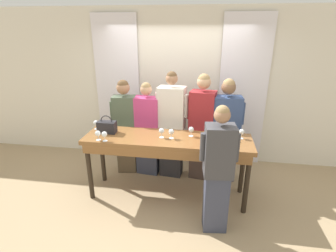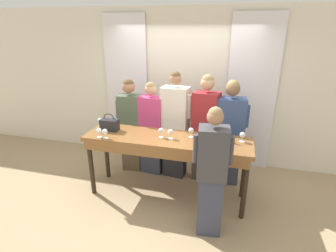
{
  "view_description": "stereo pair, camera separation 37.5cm",
  "coord_description": "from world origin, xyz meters",
  "views": [
    {
      "loc": [
        0.53,
        -3.4,
        2.46
      ],
      "look_at": [
        0.0,
        0.06,
        1.12
      ],
      "focal_mm": 28.0,
      "sensor_mm": 36.0,
      "label": 1
    },
    {
      "loc": [
        0.9,
        -3.33,
        2.46
      ],
      "look_at": [
        0.0,
        0.06,
        1.12
      ],
      "focal_mm": 28.0,
      "sensor_mm": 36.0,
      "label": 2
    }
  ],
  "objects": [
    {
      "name": "guest_navy_coat",
      "position": [
        0.85,
        0.62,
        0.88
      ],
      "size": [
        0.57,
        0.31,
        1.73
      ],
      "color": "#383D51",
      "rests_on": "ground_plane"
    },
    {
      "name": "handbag",
      "position": [
        -0.92,
        0.05,
        1.06
      ],
      "size": [
        0.27,
        0.14,
        0.27
      ],
      "color": "#232328",
      "rests_on": "tasting_bar"
    },
    {
      "name": "wall_back",
      "position": [
        0.0,
        1.36,
        1.4
      ],
      "size": [
        12.0,
        0.06,
        2.8
      ],
      "color": "silver",
      "rests_on": "ground_plane"
    },
    {
      "name": "curtain_panel_right",
      "position": [
        1.15,
        1.3,
        1.34
      ],
      "size": [
        0.83,
        0.03,
        2.69
      ],
      "color": "white",
      "rests_on": "ground_plane"
    },
    {
      "name": "wine_glass_front_mid",
      "position": [
        -1.14,
        0.16,
        1.07
      ],
      "size": [
        0.08,
        0.08,
        0.14
      ],
      "color": "white",
      "rests_on": "tasting_bar"
    },
    {
      "name": "wine_glass_center_mid",
      "position": [
        -0.84,
        -0.26,
        1.07
      ],
      "size": [
        0.08,
        0.08,
        0.14
      ],
      "color": "white",
      "rests_on": "tasting_bar"
    },
    {
      "name": "wine_glass_front_left",
      "position": [
        1.04,
        0.12,
        1.07
      ],
      "size": [
        0.08,
        0.08,
        0.14
      ],
      "color": "white",
      "rests_on": "tasting_bar"
    },
    {
      "name": "guest_pink_top",
      "position": [
        -0.44,
        0.62,
        0.82
      ],
      "size": [
        0.56,
        0.29,
        1.63
      ],
      "color": "#383D51",
      "rests_on": "ground_plane"
    },
    {
      "name": "wine_glass_front_right",
      "position": [
        0.82,
        0.1,
        1.07
      ],
      "size": [
        0.08,
        0.08,
        0.14
      ],
      "color": "white",
      "rests_on": "tasting_bar"
    },
    {
      "name": "wine_glass_center_right",
      "position": [
        0.06,
        -0.03,
        1.07
      ],
      "size": [
        0.08,
        0.08,
        0.14
      ],
      "color": "white",
      "rests_on": "tasting_bar"
    },
    {
      "name": "guest_olive_jacket",
      "position": [
        -0.82,
        0.62,
        0.87
      ],
      "size": [
        0.49,
        0.28,
        1.66
      ],
      "color": "brown",
      "rests_on": "ground_plane"
    },
    {
      "name": "wine_bottle",
      "position": [
        0.7,
        0.15,
        1.1
      ],
      "size": [
        0.07,
        0.07,
        0.34
      ],
      "color": "black",
      "rests_on": "tasting_bar"
    },
    {
      "name": "wine_glass_back_left",
      "position": [
        -0.08,
        -0.02,
        1.07
      ],
      "size": [
        0.08,
        0.08,
        0.14
      ],
      "color": "white",
      "rests_on": "tasting_bar"
    },
    {
      "name": "wine_glass_back_mid",
      "position": [
        -0.94,
        -0.24,
        1.07
      ],
      "size": [
        0.08,
        0.08,
        0.14
      ],
      "color": "white",
      "rests_on": "tasting_bar"
    },
    {
      "name": "tasting_bar",
      "position": [
        0.0,
        -0.02,
        0.86
      ],
      "size": [
        2.4,
        0.64,
        0.97
      ],
      "color": "brown",
      "rests_on": "ground_plane"
    },
    {
      "name": "guest_cream_sweater",
      "position": [
        -0.03,
        0.62,
        0.91
      ],
      "size": [
        0.55,
        0.32,
        1.82
      ],
      "color": "#28282D",
      "rests_on": "ground_plane"
    },
    {
      "name": "ground_plane",
      "position": [
        0.0,
        0.0,
        0.0
      ],
      "size": [
        18.0,
        18.0,
        0.0
      ],
      "primitive_type": "plane",
      "color": "tan"
    },
    {
      "name": "host_pouring",
      "position": [
        0.71,
        -0.61,
        0.85
      ],
      "size": [
        0.46,
        0.3,
        1.66
      ],
      "color": "#383D51",
      "rests_on": "ground_plane"
    },
    {
      "name": "wine_glass_center_left",
      "position": [
        0.33,
        0.1,
        1.07
      ],
      "size": [
        0.08,
        0.08,
        0.14
      ],
      "color": "white",
      "rests_on": "tasting_bar"
    },
    {
      "name": "guest_striped_shirt",
      "position": [
        0.47,
        0.62,
        0.92
      ],
      "size": [
        0.51,
        0.34,
        1.79
      ],
      "color": "#473833",
      "rests_on": "ground_plane"
    },
    {
      "name": "curtain_panel_left",
      "position": [
        -1.15,
        1.3,
        1.34
      ],
      "size": [
        0.83,
        0.03,
        2.69
      ],
      "color": "white",
      "rests_on": "ground_plane"
    }
  ]
}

